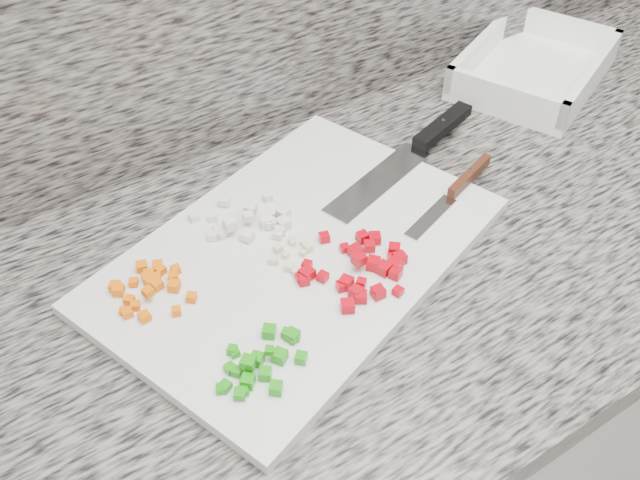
# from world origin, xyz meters

# --- Properties ---
(cabinet) EXTENTS (3.92, 0.62, 0.86)m
(cabinet) POSITION_xyz_m (0.00, 1.44, 0.43)
(cabinet) COLOR silver
(cabinet) RESTS_ON ground
(countertop) EXTENTS (3.96, 0.64, 0.04)m
(countertop) POSITION_xyz_m (0.00, 1.44, 0.88)
(countertop) COLOR slate
(countertop) RESTS_ON cabinet
(cutting_board) EXTENTS (0.56, 0.46, 0.02)m
(cutting_board) POSITION_xyz_m (-0.12, 1.48, 0.91)
(cutting_board) COLOR silver
(cutting_board) RESTS_ON countertop
(carrot_pile) EXTENTS (0.09, 0.10, 0.02)m
(carrot_pile) POSITION_xyz_m (-0.29, 1.51, 0.92)
(carrot_pile) COLOR #E86205
(carrot_pile) RESTS_ON cutting_board
(onion_pile) EXTENTS (0.11, 0.11, 0.02)m
(onion_pile) POSITION_xyz_m (-0.14, 1.54, 0.92)
(onion_pile) COLOR silver
(onion_pile) RESTS_ON cutting_board
(green_pepper_pile) EXTENTS (0.11, 0.09, 0.02)m
(green_pepper_pile) POSITION_xyz_m (-0.24, 1.35, 0.92)
(green_pepper_pile) COLOR #198E0C
(green_pepper_pile) RESTS_ON cutting_board
(red_pepper_pile) EXTENTS (0.14, 0.13, 0.02)m
(red_pepper_pile) POSITION_xyz_m (-0.07, 1.40, 0.92)
(red_pepper_pile) COLOR #B3020F
(red_pepper_pile) RESTS_ON cutting_board
(garlic_pile) EXTENTS (0.06, 0.06, 0.01)m
(garlic_pile) POSITION_xyz_m (-0.13, 1.47, 0.92)
(garlic_pile) COLOR beige
(garlic_pile) RESTS_ON cutting_board
(chef_knife) EXTENTS (0.31, 0.13, 0.02)m
(chef_knife) POSITION_xyz_m (0.14, 1.56, 0.92)
(chef_knife) COLOR silver
(chef_knife) RESTS_ON cutting_board
(paring_knife) EXTENTS (0.19, 0.08, 0.02)m
(paring_knife) POSITION_xyz_m (0.13, 1.45, 0.92)
(paring_knife) COLOR silver
(paring_knife) RESTS_ON cutting_board
(tray) EXTENTS (0.33, 0.29, 0.06)m
(tray) POSITION_xyz_m (0.43, 1.62, 0.92)
(tray) COLOR white
(tray) RESTS_ON countertop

